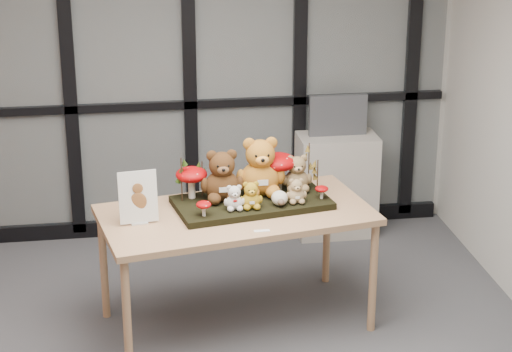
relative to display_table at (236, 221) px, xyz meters
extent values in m
plane|color=#BAB8AF|center=(-0.60, 1.58, 0.68)|extent=(5.00, 0.00, 5.00)
cube|color=#2D383F|center=(-0.60, 1.55, 0.68)|extent=(4.90, 0.02, 2.70)
cube|color=black|center=(-0.60, 1.55, -0.66)|extent=(4.90, 0.06, 0.12)
cube|color=black|center=(-0.60, 1.55, 0.33)|extent=(4.90, 0.06, 0.06)
cube|color=black|center=(-1.05, 1.55, 0.68)|extent=(0.10, 0.06, 2.70)
cube|color=black|center=(-0.15, 1.55, 0.68)|extent=(0.10, 0.06, 2.70)
cube|color=black|center=(0.70, 1.55, 0.68)|extent=(0.10, 0.06, 2.70)
cube|color=black|center=(1.60, 1.55, 0.68)|extent=(0.10, 0.06, 2.70)
cube|color=tan|center=(0.00, 0.00, 0.04)|extent=(1.80, 1.13, 0.04)
cylinder|color=tan|center=(-0.70, -0.51, -0.35)|extent=(0.05, 0.05, 0.74)
cylinder|color=tan|center=(-0.84, 0.22, -0.35)|extent=(0.05, 0.05, 0.74)
cylinder|color=tan|center=(0.84, -0.22, -0.35)|extent=(0.05, 0.05, 0.74)
cylinder|color=tan|center=(0.70, 0.51, -0.35)|extent=(0.05, 0.05, 0.74)
cube|color=black|center=(0.11, 0.08, 0.09)|extent=(1.03, 0.65, 0.04)
cube|color=silver|center=(-0.60, -0.09, 0.07)|extent=(0.11, 0.07, 0.01)
cube|color=white|center=(-0.60, -0.09, 0.24)|extent=(0.24, 0.07, 0.32)
ellipsoid|color=brown|center=(-0.60, -0.10, 0.21)|extent=(0.10, 0.01, 0.12)
ellipsoid|color=brown|center=(-0.60, -0.10, 0.29)|extent=(0.06, 0.01, 0.06)
cube|color=white|center=(0.11, -0.32, 0.07)|extent=(0.09, 0.03, 0.00)
cube|color=#B1A99E|center=(0.97, 1.33, -0.31)|extent=(0.61, 0.36, 0.81)
cube|color=#484A4F|center=(0.97, 1.35, 0.25)|extent=(0.45, 0.05, 0.32)
cube|color=black|center=(0.97, 1.33, 0.25)|extent=(0.39, 0.00, 0.26)
camera|label=1|loc=(-0.68, -5.29, 2.27)|focal=65.00mm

